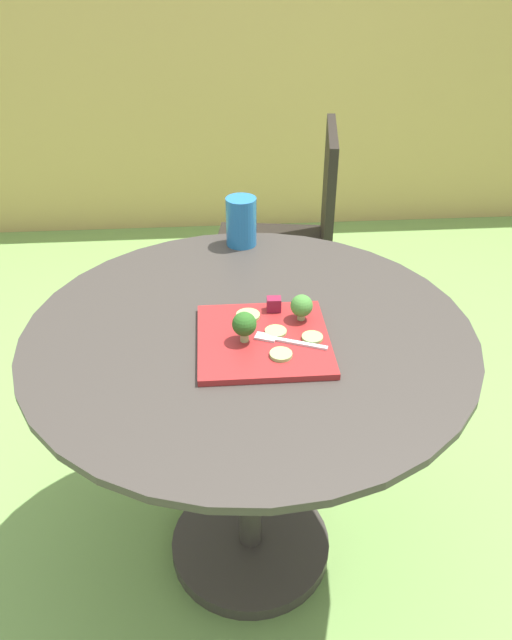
% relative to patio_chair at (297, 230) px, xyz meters
% --- Properties ---
extents(ground_plane, '(12.00, 12.00, 0.00)m').
position_rel_patio_chair_xyz_m(ground_plane, '(-0.24, -0.98, -0.53)').
color(ground_plane, '#70994C').
extents(bamboo_fence, '(8.00, 0.08, 1.28)m').
position_rel_patio_chair_xyz_m(bamboo_fence, '(-0.24, 1.27, 0.11)').
color(bamboo_fence, tan).
rests_on(bamboo_fence, ground_plane).
extents(patio_table, '(0.99, 0.99, 0.75)m').
position_rel_patio_chair_xyz_m(patio_table, '(-0.24, -0.98, -0.02)').
color(patio_table, '#38332D').
rests_on(patio_table, ground_plane).
extents(patio_chair, '(0.50, 0.50, 0.90)m').
position_rel_patio_chair_xyz_m(patio_chair, '(0.00, 0.00, 0.00)').
color(patio_chair, black).
rests_on(patio_chair, ground_plane).
extents(salad_plate, '(0.28, 0.28, 0.01)m').
position_rel_patio_chair_xyz_m(salad_plate, '(-0.22, -1.04, 0.23)').
color(salad_plate, maroon).
rests_on(salad_plate, patio_table).
extents(drinking_glass, '(0.08, 0.08, 0.13)m').
position_rel_patio_chair_xyz_m(drinking_glass, '(-0.23, -0.56, 0.28)').
color(drinking_glass, '#236BA8').
rests_on(drinking_glass, patio_table).
extents(fork, '(0.15, 0.07, 0.00)m').
position_rel_patio_chair_xyz_m(fork, '(-0.17, -1.06, 0.24)').
color(fork, silver).
rests_on(fork, salad_plate).
extents(broccoli_floret_0, '(0.05, 0.05, 0.07)m').
position_rel_patio_chair_xyz_m(broccoli_floret_0, '(-0.26, -1.05, 0.28)').
color(broccoli_floret_0, '#99B770').
rests_on(broccoli_floret_0, salad_plate).
extents(broccoli_floret_1, '(0.05, 0.05, 0.06)m').
position_rel_patio_chair_xyz_m(broccoli_floret_1, '(-0.13, -0.97, 0.27)').
color(broccoli_floret_1, '#99B770').
rests_on(broccoli_floret_1, salad_plate).
extents(cucumber_slice_0, '(0.05, 0.05, 0.01)m').
position_rel_patio_chair_xyz_m(cucumber_slice_0, '(-0.19, -1.11, 0.24)').
color(cucumber_slice_0, '#8EB766').
rests_on(cucumber_slice_0, salad_plate).
extents(cucumber_slice_1, '(0.05, 0.05, 0.01)m').
position_rel_patio_chair_xyz_m(cucumber_slice_1, '(-0.19, -1.02, 0.24)').
color(cucumber_slice_1, '#8EB766').
rests_on(cucumber_slice_1, salad_plate).
extents(cucumber_slice_2, '(0.04, 0.04, 0.01)m').
position_rel_patio_chair_xyz_m(cucumber_slice_2, '(-0.11, -1.05, 0.24)').
color(cucumber_slice_2, '#8EB766').
rests_on(cucumber_slice_2, salad_plate).
extents(cucumber_slice_3, '(0.05, 0.05, 0.01)m').
position_rel_patio_chair_xyz_m(cucumber_slice_3, '(-0.25, -0.95, 0.24)').
color(cucumber_slice_3, '#8EB766').
rests_on(cucumber_slice_3, salad_plate).
extents(beet_chunk_0, '(0.03, 0.03, 0.03)m').
position_rel_patio_chair_xyz_m(beet_chunk_0, '(-0.18, -0.93, 0.25)').
color(beet_chunk_0, maroon).
rests_on(beet_chunk_0, salad_plate).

